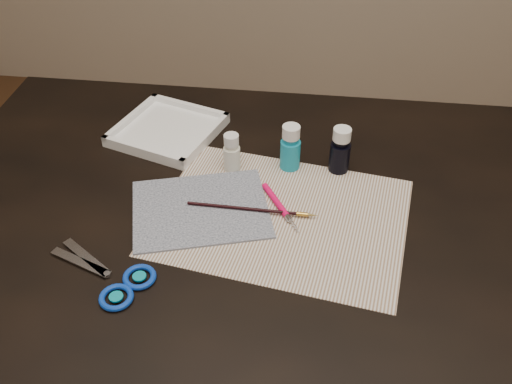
# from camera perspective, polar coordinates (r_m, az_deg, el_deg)

# --- Properties ---
(table) EXTENTS (1.30, 0.90, 0.75)m
(table) POSITION_cam_1_polar(r_m,az_deg,el_deg) (1.35, 0.00, -14.06)
(table) COLOR black
(table) RESTS_ON ground
(paper) EXTENTS (0.50, 0.41, 0.00)m
(paper) POSITION_cam_1_polar(r_m,az_deg,el_deg) (1.06, 2.56, -2.46)
(paper) COLOR silver
(paper) RESTS_ON table
(canvas) EXTENTS (0.30, 0.26, 0.00)m
(canvas) POSITION_cam_1_polar(r_m,az_deg,el_deg) (1.07, -5.57, -1.68)
(canvas) COLOR black
(canvas) RESTS_ON paper
(paint_bottle_white) EXTENTS (0.04, 0.04, 0.08)m
(paint_bottle_white) POSITION_cam_1_polar(r_m,az_deg,el_deg) (1.15, -2.44, 3.96)
(paint_bottle_white) COLOR silver
(paint_bottle_white) RESTS_ON table
(paint_bottle_cyan) EXTENTS (0.05, 0.05, 0.10)m
(paint_bottle_cyan) POSITION_cam_1_polar(r_m,az_deg,el_deg) (1.15, 3.46, 4.47)
(paint_bottle_cyan) COLOR #1592B3
(paint_bottle_cyan) RESTS_ON table
(paint_bottle_navy) EXTENTS (0.05, 0.05, 0.10)m
(paint_bottle_navy) POSITION_cam_1_polar(r_m,az_deg,el_deg) (1.15, 8.43, 4.17)
(paint_bottle_navy) COLOR black
(paint_bottle_navy) RESTS_ON table
(paintbrush) EXTENTS (0.25, 0.01, 0.01)m
(paintbrush) POSITION_cam_1_polar(r_m,az_deg,el_deg) (1.06, -0.36, -1.74)
(paintbrush) COLOR black
(paintbrush) RESTS_ON canvas
(craft_knife) EXTENTS (0.09, 0.13, 0.01)m
(craft_knife) POSITION_cam_1_polar(r_m,az_deg,el_deg) (1.07, 2.52, -1.58)
(craft_knife) COLOR #EF0954
(craft_knife) RESTS_ON paper
(scissors) EXTENTS (0.24, 0.18, 0.01)m
(scissors) POSITION_cam_1_polar(r_m,az_deg,el_deg) (0.99, -15.75, -7.72)
(scissors) COLOR silver
(scissors) RESTS_ON table
(palette_tray) EXTENTS (0.26, 0.26, 0.02)m
(palette_tray) POSITION_cam_1_polar(r_m,az_deg,el_deg) (1.28, -8.82, 6.22)
(palette_tray) COLOR white
(palette_tray) RESTS_ON table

